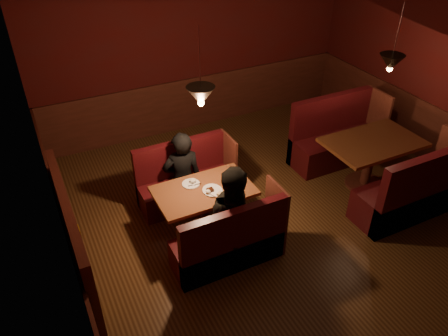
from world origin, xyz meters
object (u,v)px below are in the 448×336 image
second_bench_near (412,196)px  second_bench_far (335,140)px  main_table (205,199)px  diner_a (181,160)px  second_table (371,153)px  main_bench_far (186,183)px  diner_b (237,205)px  main_bench_near (231,245)px

second_bench_near → second_bench_far: bearing=90.0°
main_table → second_bench_near: bearing=-20.9°
main_table → diner_a: diner_a is taller
main_table → second_table: bearing=-3.9°
main_table → diner_a: bearing=95.4°
second_bench_near → second_table: bearing=92.2°
main_bench_far → diner_b: size_ratio=0.85×
main_bench_far → second_bench_far: 2.74m
second_bench_near → main_bench_far: bearing=146.8°
diner_b → second_bench_near: bearing=-0.4°
main_table → diner_b: (0.14, -0.65, 0.31)m
main_bench_near → diner_b: diner_b is taller
second_table → second_bench_far: bearing=87.8°
main_table → second_table: main_table is taller
main_bench_far → second_bench_near: 3.28m
diner_a → second_table: bearing=171.6°
main_bench_near → diner_b: bearing=35.7°
second_bench_near → diner_a: (-2.82, 1.71, 0.42)m
main_table → second_bench_far: (2.76, 0.68, -0.17)m
main_table → second_bench_far: second_bench_far is taller
main_bench_far → second_table: main_bench_far is taller
main_bench_far → second_bench_near: size_ratio=0.89×
main_table → main_bench_far: 0.77m
main_bench_far → second_bench_near: second_bench_near is taller
main_table → diner_a: (-0.06, 0.66, 0.25)m
main_bench_near → second_bench_near: second_bench_near is taller
second_bench_far → diner_b: 2.97m
diner_b → second_table: bearing=18.6°
main_bench_near → diner_b: size_ratio=0.85×
main_table → diner_b: 0.73m
second_table → main_bench_far: bearing=161.2°
second_table → diner_a: (-2.79, 0.84, 0.18)m
main_bench_far → diner_a: size_ratio=0.91×
diner_a → diner_b: diner_b is taller
main_bench_near → second_table: (2.71, 0.56, 0.30)m
second_bench_far → diner_a: bearing=-179.5°
main_bench_far → second_table: (2.71, -0.92, 0.30)m
main_table → main_bench_far: size_ratio=0.91×
main_table → second_bench_far: bearing=13.9°
main_bench_far → second_bench_near: (2.74, -1.79, 0.05)m
main_bench_near → second_bench_far: bearing=27.5°
diner_a → diner_b: (0.21, -1.30, 0.06)m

